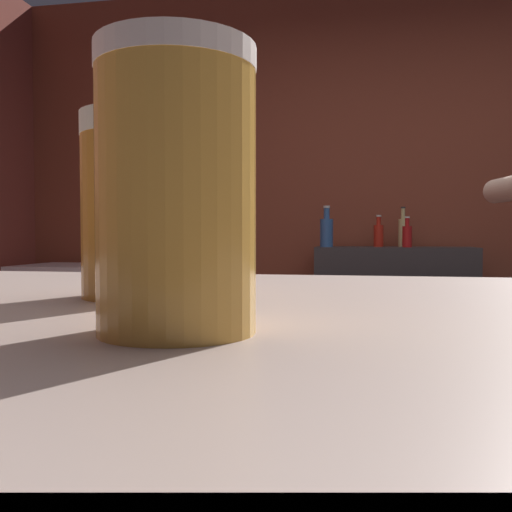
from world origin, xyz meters
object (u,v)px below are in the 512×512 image
(pint_glass_far, at_px, (137,206))
(bottle_soy, at_px, (327,231))
(mixing_bowl, at_px, (382,286))
(mini_fridge, at_px, (81,342))
(bottle_hot_sauce, at_px, (403,231))
(pint_glass_near, at_px, (177,191))
(bottle_olive_oil, at_px, (407,235))
(bottle_vinegar, at_px, (379,234))

(pint_glass_far, distance_m, bottle_soy, 2.85)
(mixing_bowl, distance_m, bottle_soy, 1.09)
(mini_fridge, relative_size, bottle_hot_sauce, 4.03)
(pint_glass_near, bearing_deg, bottle_soy, 91.86)
(mixing_bowl, distance_m, pint_glass_near, 1.99)
(mixing_bowl, height_order, pint_glass_far, pint_glass_far)
(mini_fridge, bearing_deg, bottle_hot_sauce, 7.38)
(bottle_soy, relative_size, bottle_olive_oil, 1.36)
(bottle_vinegar, relative_size, bottle_olive_oil, 1.07)
(pint_glass_near, height_order, pint_glass_far, pint_glass_far)
(mixing_bowl, relative_size, bottle_hot_sauce, 0.70)
(mixing_bowl, relative_size, pint_glass_far, 1.23)
(bottle_olive_oil, height_order, bottle_hot_sauce, bottle_hot_sauce)
(mixing_bowl, distance_m, bottle_hot_sauce, 1.23)
(mini_fridge, xyz_separation_m, pint_glass_far, (1.51, -2.78, 0.68))
(mixing_bowl, relative_size, bottle_vinegar, 0.88)
(mixing_bowl, relative_size, pint_glass_near, 1.25)
(bottle_vinegar, distance_m, bottle_olive_oil, 0.20)
(mini_fridge, height_order, bottle_soy, bottle_soy)
(bottle_vinegar, xyz_separation_m, bottle_hot_sauce, (0.14, 0.02, 0.02))
(bottle_soy, height_order, bottle_olive_oil, bottle_soy)
(pint_glass_far, xyz_separation_m, bottle_soy, (-0.02, 2.85, -0.00))
(mixing_bowl, xyz_separation_m, pint_glass_far, (-0.25, -1.83, 0.22))
(pint_glass_near, bearing_deg, mini_fridge, 118.62)
(mini_fridge, xyz_separation_m, bottle_soy, (1.49, 0.08, 0.68))
(mixing_bowl, bearing_deg, bottle_olive_oil, 80.27)
(bottle_hot_sauce, bearing_deg, mini_fridge, -172.62)
(pint_glass_near, xyz_separation_m, pint_glass_far, (-0.08, 0.14, 0.00))
(bottle_vinegar, bearing_deg, bottle_olive_oil, -38.39)
(bottle_vinegar, relative_size, bottle_soy, 0.79)
(pint_glass_far, bearing_deg, bottle_soy, 90.40)
(pint_glass_near, xyz_separation_m, bottle_olive_oil, (0.35, 3.02, -0.02))
(mini_fridge, bearing_deg, pint_glass_near, -61.38)
(mini_fridge, distance_m, mixing_bowl, 2.06)
(mixing_bowl, xyz_separation_m, pint_glass_near, (-0.17, -1.97, 0.22))
(pint_glass_near, bearing_deg, pint_glass_far, 118.88)
(mini_fridge, bearing_deg, mixing_bowl, -28.32)
(pint_glass_far, distance_m, bottle_olive_oil, 2.92)
(mixing_bowl, relative_size, bottle_soy, 0.69)
(pint_glass_near, relative_size, bottle_hot_sauce, 0.56)
(bottle_soy, bearing_deg, pint_glass_near, -88.14)
(bottle_olive_oil, bearing_deg, pint_glass_near, -96.69)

